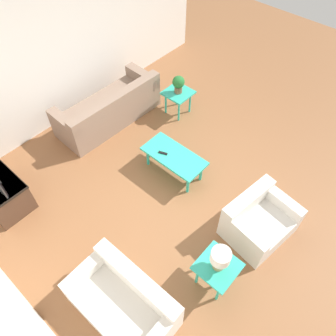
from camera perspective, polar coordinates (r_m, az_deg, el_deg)
ground_plane at (r=5.83m, az=2.90°, el=-2.79°), size 14.00×14.00×0.00m
wall_right at (r=6.72m, az=-18.22°, el=18.65°), size 0.12×7.20×2.70m
sofa at (r=6.82m, az=-10.14°, el=10.04°), size 0.91×2.19×0.79m
armchair at (r=5.27m, az=15.39°, el=-8.88°), size 0.93×1.10×0.70m
loveseat at (r=4.64m, az=-7.57°, el=-22.29°), size 1.41×0.82×0.70m
coffee_table at (r=5.69m, az=1.05°, el=1.90°), size 1.13×0.55×0.45m
side_table_plant at (r=6.84m, az=1.77°, el=12.55°), size 0.53×0.53×0.53m
side_table_lamp at (r=4.63m, az=8.56°, el=-16.90°), size 0.53×0.53×0.53m
potted_plant at (r=6.66m, az=1.83°, el=14.52°), size 0.24×0.24×0.37m
table_lamp at (r=4.33m, az=9.08°, el=-15.28°), size 0.26×0.26×0.39m
remote_control at (r=5.67m, az=-0.89°, el=2.63°), size 0.16×0.10×0.02m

